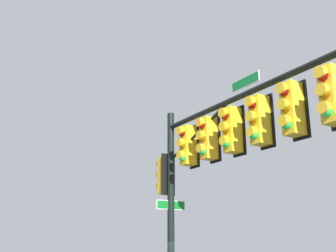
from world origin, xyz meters
name	(u,v)px	position (x,y,z in m)	size (l,w,h in m)	color
signal_pole_assembly	(220,148)	(2.34, 0.26, 4.72)	(6.78, 1.40, 6.25)	black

